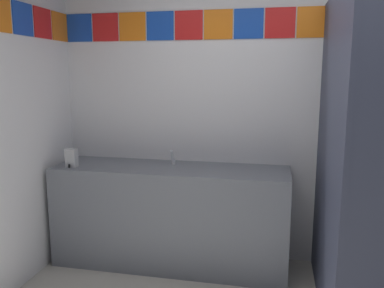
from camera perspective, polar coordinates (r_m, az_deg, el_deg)
name	(u,v)px	position (r m, az deg, el deg)	size (l,w,h in m)	color
wall_back	(277,102)	(3.54, 12.01, 5.90)	(3.86, 0.09, 2.83)	silver
vanity_counter	(170,215)	(3.54, -3.12, -10.12)	(2.01, 0.57, 0.87)	slate
faucet_center	(172,159)	(3.49, -2.82, -2.17)	(0.04, 0.10, 0.14)	silver
soap_dispenser	(71,158)	(3.56, -16.90, -1.92)	(0.09, 0.09, 0.16)	#B7BABF
stall_divider	(363,165)	(2.68, 23.31, -2.80)	(0.92, 1.34, 2.21)	#33384C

